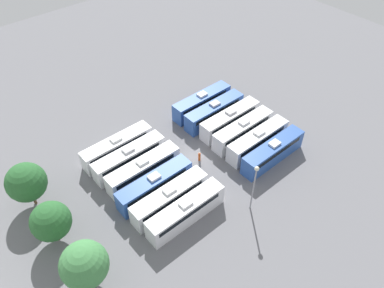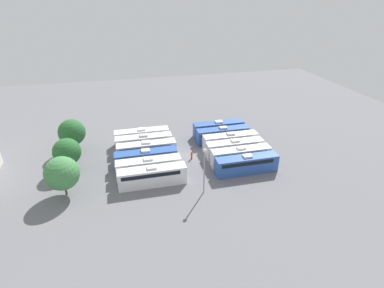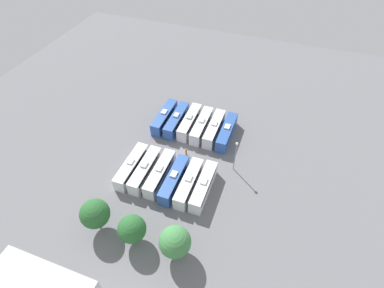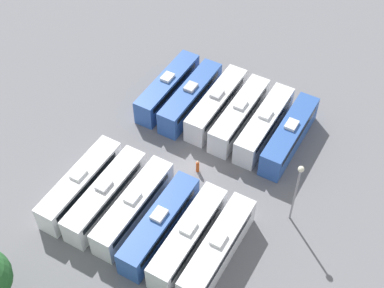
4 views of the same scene
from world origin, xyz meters
name	(u,v)px [view 1 (image 1 of 4)]	position (x,y,z in m)	size (l,w,h in m)	color
ground_plane	(195,157)	(0.00, 0.00, 0.00)	(125.49, 125.49, 0.00)	slate
bus_0	(273,151)	(-8.02, -8.45, 1.76)	(2.45, 11.44, 3.56)	#2D56A8
bus_1	(258,140)	(-4.87, -8.58, 1.76)	(2.45, 11.44, 3.56)	silver
bus_2	(243,130)	(-1.71, -8.57, 1.76)	(2.45, 11.44, 3.56)	silver
bus_3	(230,120)	(1.45, -8.83, 1.76)	(2.45, 11.44, 3.56)	silver
bus_4	(214,111)	(4.68, -8.32, 1.76)	(2.45, 11.44, 3.56)	#2D56A8
bus_5	(202,102)	(7.96, -8.44, 1.76)	(2.45, 11.44, 3.56)	#2D56A8
bus_6	(186,211)	(-7.87, 8.44, 1.76)	(2.45, 11.44, 3.56)	silver
bus_7	(170,198)	(-4.83, 8.68, 1.76)	(2.45, 11.44, 3.56)	silver
bus_8	(155,185)	(-1.71, 8.83, 1.76)	(2.45, 11.44, 3.56)	#2D56A8
bus_9	(143,169)	(1.64, 8.37, 1.76)	(2.45, 11.44, 3.56)	silver
bus_10	(129,158)	(4.90, 8.58, 1.76)	(2.45, 11.44, 3.56)	white
bus_11	(117,147)	(8.00, 8.70, 1.76)	(2.45, 11.44, 3.56)	white
worker_person	(199,157)	(-0.95, -0.05, 0.78)	(0.36, 0.36, 1.68)	#CC4C19
light_pole	(255,181)	(-12.08, 0.61, 5.44)	(0.60, 0.60, 8.06)	gray
tree_0	(84,265)	(-7.49, 22.28, 4.09)	(5.38, 5.38, 6.78)	brown
tree_1	(51,221)	(0.26, 22.51, 3.84)	(4.91, 4.91, 6.30)	brown
tree_2	(26,182)	(7.47, 22.33, 4.39)	(5.25, 5.25, 7.03)	brown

